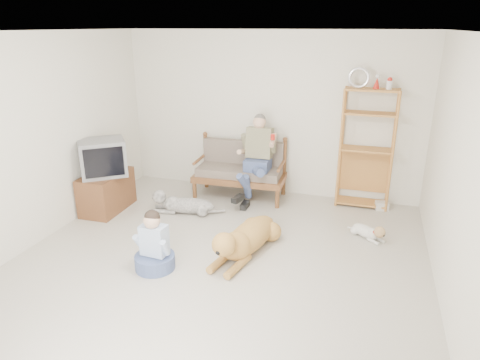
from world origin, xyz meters
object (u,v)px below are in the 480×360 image
(etagere, at_px, (366,148))
(tv_stand, at_px, (106,192))
(golden_retriever, at_px, (245,239))
(loveseat, at_px, (241,168))

(etagere, relative_size, tv_stand, 2.40)
(tv_stand, bearing_deg, etagere, 18.85)
(tv_stand, xyz_separation_m, golden_retriever, (2.47, -0.69, -0.09))
(loveseat, xyz_separation_m, tv_stand, (-1.84, -1.20, -0.19))
(tv_stand, bearing_deg, golden_retriever, -16.56)
(tv_stand, bearing_deg, loveseat, 32.14)
(golden_retriever, bearing_deg, tv_stand, 176.74)
(loveseat, relative_size, golden_retriever, 0.92)
(loveseat, height_order, golden_retriever, loveseat)
(tv_stand, height_order, golden_retriever, tv_stand)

